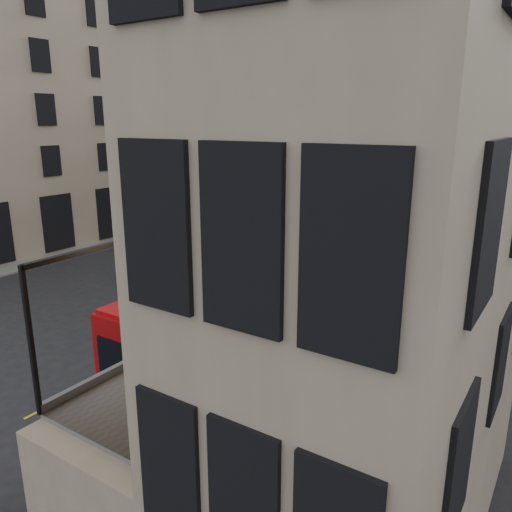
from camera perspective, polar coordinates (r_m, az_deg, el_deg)
The scene contains 31 objects.
ground at distance 18.88m, azimuth -17.59°, elevation -17.12°, with size 140.00×140.00×0.00m, color black.
host_building_main at distance 10.27m, azimuth 16.15°, elevation 2.82°, with size 7.26×11.40×15.10m.
host_frontage at distance 13.85m, azimuth -0.12°, elevation -18.24°, with size 3.00×11.00×4.50m, color tan.
cafe_floor at distance 12.72m, azimuth -0.13°, elevation -9.57°, with size 3.00×10.00×0.10m, color slate.
building_left at distance 49.67m, azimuth -20.80°, elevation 16.07°, with size 14.60×50.60×22.00m.
gateway at distance 60.32m, azimuth 16.69°, elevation 14.20°, with size 35.00×10.60×18.00m.
pavement_far at distance 52.16m, azimuth 11.60°, elevation 4.12°, with size 40.00×12.00×0.12m, color slate.
pavement_left at distance 42.20m, azimuth -24.07°, elevation 0.46°, with size 8.00×48.00×0.12m, color slate.
traffic_light_near at distance 26.76m, azimuth 0.68°, elevation -0.92°, with size 0.16×0.20×3.80m.
traffic_light_far at distance 47.42m, azimuth -3.11°, elevation 6.21°, with size 0.16×0.20×3.80m.
street_lamp_a at distance 41.37m, azimuth -13.65°, elevation 4.42°, with size 0.36×0.36×5.33m.
street_lamp_b at distance 48.12m, azimuth 9.94°, elevation 6.10°, with size 0.36×0.36×5.33m.
bus_near at distance 18.47m, azimuth 0.01°, elevation -7.43°, with size 2.98×12.35×4.91m.
bus_far at distance 46.34m, azimuth 4.51°, elevation 5.94°, with size 3.07×10.81×4.27m.
car_a at distance 33.63m, azimuth -11.93°, elevation -0.89°, with size 1.69×4.21×1.43m, color #9B9EA3.
car_b at distance 38.30m, azimuth 2.83°, elevation 1.50°, with size 1.64×4.70×1.55m, color #950909.
car_c at distance 42.13m, azimuth -6.78°, elevation 2.56°, with size 1.91×4.71×1.37m, color black.
bicycle at distance 26.60m, azimuth -4.25°, elevation -5.60°, with size 0.57×1.64×0.86m, color gray.
cyclist at distance 28.08m, azimuth -7.91°, elevation -3.64°, with size 0.62×0.41×1.70m, color #D6FF1A.
pedestrian_a at distance 55.97m, azimuth -1.69°, elevation 6.12°, with size 0.94×0.74×1.94m, color gray.
pedestrian_b at distance 52.58m, azimuth 7.41°, elevation 5.18°, with size 0.99×0.57×1.54m, color gray.
pedestrian_c at distance 45.89m, azimuth 11.00°, elevation 3.68°, with size 1.03×0.43×1.76m, color gray.
pedestrian_d at distance 45.18m, azimuth 25.82°, elevation 2.17°, with size 0.81×0.52×1.65m, color gray.
pedestrian_e at distance 43.77m, azimuth -14.40°, elevation 2.81°, with size 0.58×0.38×1.59m, color gray.
cafe_table_near at distance 11.16m, azimuth -9.58°, elevation -10.09°, with size 0.67×0.67×0.84m.
cafe_table_mid at distance 13.39m, azimuth -0.15°, elevation -5.88°, with size 0.56×0.56×0.70m.
cafe_table_far at distance 15.17m, azimuth 4.16°, elevation -2.99°, with size 0.67×0.67×0.83m.
cafe_chair_a at distance 9.38m, azimuth -7.13°, elevation -17.39°, with size 0.41×0.41×0.83m.
cafe_chair_b at distance 12.59m, azimuth 3.81°, elevation -8.42°, with size 0.48×0.48×0.80m.
cafe_chair_c at distance 13.15m, azimuth 5.73°, elevation -7.40°, with size 0.46×0.46×0.80m.
cafe_chair_d at distance 15.00m, azimuth 8.59°, elevation -4.55°, with size 0.42×0.42×0.82m.
Camera 1 is at (12.88, -9.62, 9.90)m, focal length 35.00 mm.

